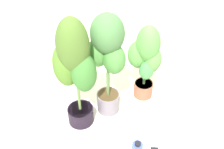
# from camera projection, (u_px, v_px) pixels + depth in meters

# --- Properties ---
(ground_plane) EXTENTS (8.00, 8.00, 0.00)m
(ground_plane) POSITION_uv_depth(u_px,v_px,m) (110.00, 118.00, 2.28)
(ground_plane) COLOR silver
(ground_plane) RESTS_ON ground
(potted_plant_front_left) EXTENTS (0.43, 0.32, 1.04)m
(potted_plant_front_left) POSITION_uv_depth(u_px,v_px,m) (75.00, 67.00, 1.87)
(potted_plant_front_left) COLOR black
(potted_plant_front_left) RESTS_ON ground
(potted_plant_center) EXTENTS (0.38, 0.30, 1.00)m
(potted_plant_center) POSITION_uv_depth(u_px,v_px,m) (107.00, 56.00, 1.98)
(potted_plant_center) COLOR slate
(potted_plant_center) RESTS_ON ground
(potted_plant_back_right) EXTENTS (0.36, 0.31, 0.79)m
(potted_plant_back_right) POSITION_uv_depth(u_px,v_px,m) (146.00, 58.00, 2.23)
(potted_plant_back_right) COLOR #90553E
(potted_plant_back_right) RESTS_ON ground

